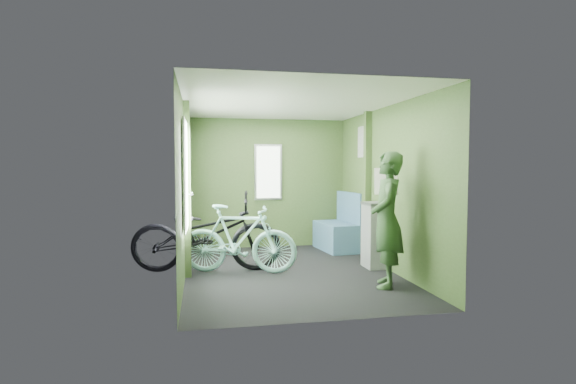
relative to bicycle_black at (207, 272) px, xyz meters
name	(u,v)px	position (x,y,z in m)	size (l,w,h in m)	color
room	(286,168)	(1.08, -0.16, 1.44)	(4.00, 4.02, 2.31)	black
bicycle_black	(207,272)	(0.00, 0.00, 0.00)	(0.71, 2.04, 1.07)	black
bicycle_mint	(239,274)	(0.43, -0.16, 0.00)	(0.45, 1.58, 0.95)	#97DFDA
passenger	(387,219)	(2.13, -1.15, 0.82)	(0.57, 0.75, 1.63)	#314F2B
waste_box	(375,235)	(2.38, -0.15, 0.47)	(0.28, 0.39, 0.94)	gray
bench_seat	(338,233)	(2.27, 1.25, 0.30)	(0.63, 1.01, 1.01)	#314C67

